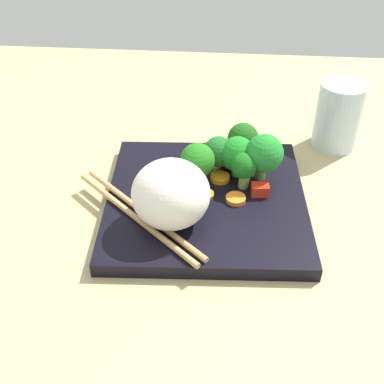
% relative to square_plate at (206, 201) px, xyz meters
% --- Properties ---
extents(ground_plane, '(1.10, 1.10, 0.02)m').
position_rel_square_plate_xyz_m(ground_plane, '(0.00, 0.00, -0.02)').
color(ground_plane, tan).
extents(square_plate, '(0.29, 0.29, 0.02)m').
position_rel_square_plate_xyz_m(square_plate, '(0.00, 0.00, 0.00)').
color(square_plate, black).
rests_on(square_plate, ground_plane).
extents(rice_mound, '(0.11, 0.11, 0.09)m').
position_rel_square_plate_xyz_m(rice_mound, '(0.04, 0.06, 0.05)').
color(rice_mound, white).
rests_on(rice_mound, square_plate).
extents(broccoli_floret_0, '(0.05, 0.05, 0.06)m').
position_rel_square_plate_xyz_m(broccoli_floret_0, '(-0.04, -0.05, 0.04)').
color(broccoli_floret_0, '#81B759').
rests_on(broccoli_floret_0, square_plate).
extents(broccoli_floret_1, '(0.05, 0.05, 0.06)m').
position_rel_square_plate_xyz_m(broccoli_floret_1, '(0.01, -0.03, 0.05)').
color(broccoli_floret_1, '#629F4F').
rests_on(broccoli_floret_1, square_plate).
extents(broccoli_floret_2, '(0.05, 0.05, 0.07)m').
position_rel_square_plate_xyz_m(broccoli_floret_2, '(-0.08, -0.04, 0.05)').
color(broccoli_floret_2, '#72B14C').
rests_on(broccoli_floret_2, square_plate).
extents(broccoli_floret_3, '(0.04, 0.04, 0.06)m').
position_rel_square_plate_xyz_m(broccoli_floret_3, '(-0.01, -0.06, 0.04)').
color(broccoli_floret_3, '#68B250').
rests_on(broccoli_floret_3, square_plate).
extents(broccoli_floret_4, '(0.05, 0.05, 0.06)m').
position_rel_square_plate_xyz_m(broccoli_floret_4, '(-0.05, -0.09, 0.05)').
color(broccoli_floret_4, '#5C983D').
rests_on(broccoli_floret_4, square_plate).
extents(broccoli_floret_5, '(0.04, 0.04, 0.05)m').
position_rel_square_plate_xyz_m(broccoli_floret_5, '(-0.05, -0.03, 0.04)').
color(broccoli_floret_5, '#6CA045').
rests_on(broccoli_floret_5, square_plate).
extents(carrot_slice_0, '(0.03, 0.03, 0.01)m').
position_rel_square_plate_xyz_m(carrot_slice_0, '(-0.02, -0.10, 0.01)').
color(carrot_slice_0, orange).
rests_on(carrot_slice_0, square_plate).
extents(carrot_slice_1, '(0.03, 0.03, 0.00)m').
position_rel_square_plate_xyz_m(carrot_slice_1, '(-0.00, 0.00, 0.01)').
color(carrot_slice_1, orange).
rests_on(carrot_slice_1, square_plate).
extents(carrot_slice_2, '(0.03, 0.03, 0.01)m').
position_rel_square_plate_xyz_m(carrot_slice_2, '(-0.02, -0.04, 0.01)').
color(carrot_slice_2, orange).
rests_on(carrot_slice_2, square_plate).
extents(carrot_slice_3, '(0.04, 0.04, 0.01)m').
position_rel_square_plate_xyz_m(carrot_slice_3, '(-0.04, 0.01, 0.01)').
color(carrot_slice_3, orange).
rests_on(carrot_slice_3, square_plate).
extents(pepper_chunk_0, '(0.03, 0.03, 0.02)m').
position_rel_square_plate_xyz_m(pepper_chunk_0, '(-0.03, -0.08, 0.02)').
color(pepper_chunk_0, red).
rests_on(pepper_chunk_0, square_plate).
extents(pepper_chunk_1, '(0.03, 0.02, 0.02)m').
position_rel_square_plate_xyz_m(pepper_chunk_1, '(-0.07, -0.01, 0.02)').
color(pepper_chunk_1, red).
rests_on(pepper_chunk_1, square_plate).
extents(pepper_chunk_2, '(0.02, 0.03, 0.02)m').
position_rel_square_plate_xyz_m(pepper_chunk_2, '(-0.05, -0.07, 0.02)').
color(pepper_chunk_2, red).
rests_on(pepper_chunk_2, square_plate).
extents(chicken_piece_0, '(0.03, 0.03, 0.02)m').
position_rel_square_plate_xyz_m(chicken_piece_0, '(0.02, -0.08, 0.02)').
color(chicken_piece_0, tan).
rests_on(chicken_piece_0, square_plate).
extents(chicken_piece_1, '(0.05, 0.04, 0.03)m').
position_rel_square_plate_xyz_m(chicken_piece_1, '(-0.07, -0.09, 0.02)').
color(chicken_piece_1, '#B58050').
rests_on(chicken_piece_1, square_plate).
extents(chopstick_pair, '(0.19, 0.18, 0.01)m').
position_rel_square_plate_xyz_m(chopstick_pair, '(0.08, 0.05, 0.01)').
color(chopstick_pair, tan).
rests_on(chopstick_pair, square_plate).
extents(drinking_glass, '(0.07, 0.07, 0.11)m').
position_rel_square_plate_xyz_m(drinking_glass, '(-0.20, -0.18, 0.04)').
color(drinking_glass, silver).
rests_on(drinking_glass, ground_plane).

